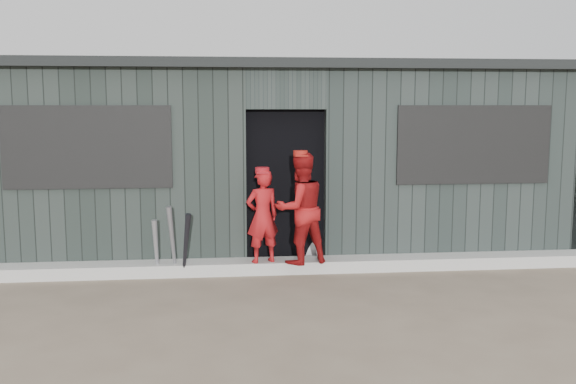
{
  "coord_description": "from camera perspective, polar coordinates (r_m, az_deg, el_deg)",
  "views": [
    {
      "loc": [
        -0.79,
        -5.9,
        2.05
      ],
      "look_at": [
        0.0,
        1.8,
        1.0
      ],
      "focal_mm": 40.0,
      "sensor_mm": 36.0,
      "label": 1
    }
  ],
  "objects": [
    {
      "name": "ground",
      "position": [
        6.3,
        1.7,
        -11.28
      ],
      "size": [
        80.0,
        80.0,
        0.0
      ],
      "primitive_type": "plane",
      "color": "brown",
      "rests_on": "ground"
    },
    {
      "name": "player_red_right",
      "position": [
        7.69,
        1.1,
        -1.47
      ],
      "size": [
        0.79,
        0.7,
        1.34
      ],
      "primitive_type": "imported",
      "rotation": [
        0.0,
        0.0,
        3.49
      ],
      "color": "maroon",
      "rests_on": "curb"
    },
    {
      "name": "curb",
      "position": [
        8.01,
        -0.01,
        -6.55
      ],
      "size": [
        8.0,
        0.36,
        0.15
      ],
      "primitive_type": "cube",
      "color": "#AAAAA5",
      "rests_on": "ground"
    },
    {
      "name": "bat_right",
      "position": [
        7.68,
        -9.08,
        -4.75
      ],
      "size": [
        0.18,
        0.29,
        0.81
      ],
      "primitive_type": "cone",
      "rotation": [
        0.27,
        0.0,
        0.4
      ],
      "color": "black",
      "rests_on": "ground"
    },
    {
      "name": "bat_mid",
      "position": [
        7.82,
        -10.24,
        -4.32
      ],
      "size": [
        0.14,
        0.22,
        0.87
      ],
      "primitive_type": "cone",
      "rotation": [
        0.17,
        0.0,
        -0.39
      ],
      "color": "gray",
      "rests_on": "ground"
    },
    {
      "name": "dugout",
      "position": [
        9.47,
        -1.05,
        3.1
      ],
      "size": [
        8.3,
        3.3,
        2.62
      ],
      "color": "black",
      "rests_on": "ground"
    },
    {
      "name": "player_grey_back",
      "position": [
        8.43,
        1.98,
        -1.68
      ],
      "size": [
        0.69,
        0.47,
        1.35
      ],
      "primitive_type": "imported",
      "rotation": [
        0.0,
        0.0,
        3.21
      ],
      "color": "#BABABA",
      "rests_on": "ground"
    },
    {
      "name": "bat_left",
      "position": [
        7.88,
        -11.65,
        -4.89
      ],
      "size": [
        0.09,
        0.18,
        0.7
      ],
      "primitive_type": "cone",
      "rotation": [
        0.15,
        0.0,
        -0.15
      ],
      "color": "gray",
      "rests_on": "ground"
    },
    {
      "name": "player_red_left",
      "position": [
        7.76,
        -2.28,
        -2.16
      ],
      "size": [
        0.48,
        0.39,
        1.14
      ],
      "primitive_type": "imported",
      "rotation": [
        0.0,
        0.0,
        3.47
      ],
      "color": "#A41417",
      "rests_on": "curb"
    }
  ]
}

